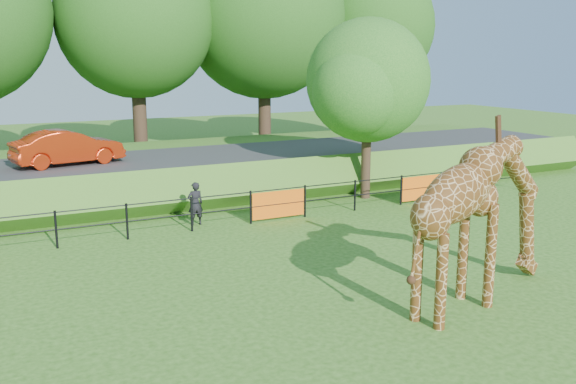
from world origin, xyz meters
name	(u,v)px	position (x,y,z in m)	size (l,w,h in m)	color
ground	(319,325)	(0.00, 0.00, 0.00)	(90.00, 90.00, 0.00)	#2E5B16
giraffe	(482,221)	(3.84, -0.41, 1.82)	(5.10, 0.94, 3.64)	#583112
perimeter_fence	(192,214)	(0.00, 8.00, 0.55)	(28.07, 0.10, 1.10)	black
embankment	(133,172)	(0.00, 15.50, 0.65)	(40.00, 9.00, 1.30)	#2E5B16
road	(141,161)	(0.00, 14.00, 1.36)	(40.00, 5.00, 0.12)	#333336
car_red	(68,147)	(-2.72, 13.91, 2.07)	(1.37, 3.92, 1.29)	#BA2B0D
visitor	(195,204)	(0.36, 8.68, 0.71)	(0.51, 0.34, 1.41)	black
tree_east	(370,85)	(7.60, 9.63, 4.28)	(5.40, 4.71, 6.76)	#312116
bg_tree_line	(133,18)	(1.89, 22.00, 7.19)	(37.30, 8.80, 11.82)	#312116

